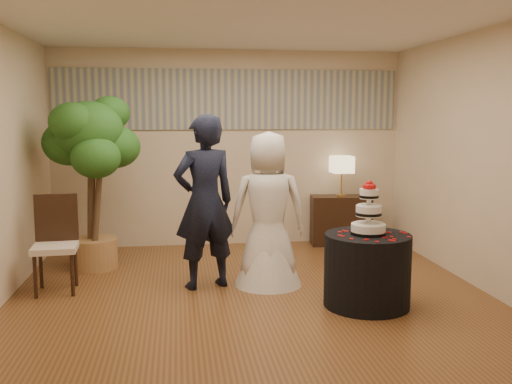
{
  "coord_description": "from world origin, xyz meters",
  "views": [
    {
      "loc": [
        -0.74,
        -5.7,
        1.89
      ],
      "look_at": [
        0.1,
        0.4,
        1.05
      ],
      "focal_mm": 40.0,
      "sensor_mm": 36.0,
      "label": 1
    }
  ],
  "objects": [
    {
      "name": "floor",
      "position": [
        0.0,
        0.0,
        0.0
      ],
      "size": [
        5.0,
        5.0,
        0.0
      ],
      "primitive_type": "cube",
      "color": "brown",
      "rests_on": "ground"
    },
    {
      "name": "ceiling",
      "position": [
        0.0,
        0.0,
        2.8
      ],
      "size": [
        5.0,
        5.0,
        0.0
      ],
      "primitive_type": "cube",
      "color": "white",
      "rests_on": "wall_back"
    },
    {
      "name": "wall_back",
      "position": [
        0.0,
        2.5,
        1.4
      ],
      "size": [
        5.0,
        0.06,
        2.8
      ],
      "primitive_type": "cube",
      "color": "beige",
      "rests_on": "ground"
    },
    {
      "name": "wall_front",
      "position": [
        0.0,
        -2.5,
        1.4
      ],
      "size": [
        5.0,
        0.06,
        2.8
      ],
      "primitive_type": "cube",
      "color": "beige",
      "rests_on": "ground"
    },
    {
      "name": "wall_right",
      "position": [
        2.5,
        0.0,
        1.4
      ],
      "size": [
        0.06,
        5.0,
        2.8
      ],
      "primitive_type": "cube",
      "color": "beige",
      "rests_on": "ground"
    },
    {
      "name": "mural_border",
      "position": [
        0.0,
        2.48,
        2.1
      ],
      "size": [
        4.9,
        0.02,
        0.85
      ],
      "primitive_type": "cube",
      "color": "gray",
      "rests_on": "wall_back"
    },
    {
      "name": "groom",
      "position": [
        -0.46,
        0.41,
        0.95
      ],
      "size": [
        0.8,
        0.65,
        1.9
      ],
      "primitive_type": "imported",
      "rotation": [
        0.0,
        0.0,
        3.46
      ],
      "color": "black",
      "rests_on": "floor"
    },
    {
      "name": "bride",
      "position": [
        0.24,
        0.41,
        0.86
      ],
      "size": [
        0.87,
        0.79,
        1.71
      ],
      "primitive_type": "imported",
      "rotation": [
        0.0,
        0.0,
        3.1
      ],
      "color": "white",
      "rests_on": "floor"
    },
    {
      "name": "cake_table",
      "position": [
        1.1,
        -0.43,
        0.36
      ],
      "size": [
        1.09,
        1.09,
        0.72
      ],
      "primitive_type": "cylinder",
      "rotation": [
        0.0,
        0.0,
        -0.34
      ],
      "color": "black",
      "rests_on": "floor"
    },
    {
      "name": "wedding_cake",
      "position": [
        1.1,
        -0.43,
        0.99
      ],
      "size": [
        0.34,
        0.34,
        0.53
      ],
      "primitive_type": null,
      "color": "white",
      "rests_on": "cake_table"
    },
    {
      "name": "console",
      "position": [
        1.6,
        2.24,
        0.36
      ],
      "size": [
        0.89,
        0.47,
        0.72
      ],
      "primitive_type": "cube",
      "rotation": [
        0.0,
        0.0,
        -0.1
      ],
      "color": "black",
      "rests_on": "floor"
    },
    {
      "name": "table_lamp",
      "position": [
        1.6,
        2.24,
        1.01
      ],
      "size": [
        0.3,
        0.3,
        0.58
      ],
      "primitive_type": null,
      "color": "#D2B98A",
      "rests_on": "console"
    },
    {
      "name": "ficus_tree",
      "position": [
        -1.79,
        1.38,
        1.08
      ],
      "size": [
        1.45,
        1.45,
        2.16
      ],
      "primitive_type": null,
      "rotation": [
        0.0,
        0.0,
        2.29
      ],
      "color": "#28601E",
      "rests_on": "floor"
    },
    {
      "name": "side_chair",
      "position": [
        -2.05,
        0.45,
        0.52
      ],
      "size": [
        0.51,
        0.52,
        1.03
      ],
      "primitive_type": null,
      "rotation": [
        0.0,
        0.0,
        0.07
      ],
      "color": "black",
      "rests_on": "floor"
    }
  ]
}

